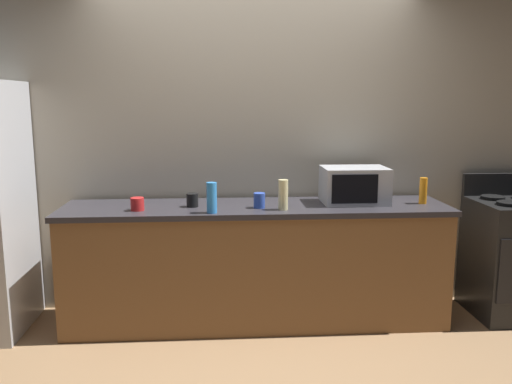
{
  "coord_description": "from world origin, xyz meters",
  "views": [
    {
      "loc": [
        -0.26,
        -3.39,
        1.67
      ],
      "look_at": [
        0.0,
        0.4,
        1.0
      ],
      "focal_mm": 36.97,
      "sensor_mm": 36.0,
      "label": 1
    }
  ],
  "objects_px": {
    "bottle_hand_soap": "(283,195)",
    "bottle_spray_cleaner": "(212,198)",
    "microwave": "(354,185)",
    "mug_blue": "(259,200)",
    "mug_red": "(137,204)",
    "bottle_dish_soap": "(423,191)",
    "stove_range": "(512,257)",
    "mug_black": "(192,200)"
  },
  "relations": [
    {
      "from": "microwave",
      "to": "mug_red",
      "type": "distance_m",
      "value": 1.6
    },
    {
      "from": "stove_range",
      "to": "microwave",
      "type": "bearing_deg",
      "value": 177.81
    },
    {
      "from": "microwave",
      "to": "mug_blue",
      "type": "height_order",
      "value": "microwave"
    },
    {
      "from": "mug_black",
      "to": "bottle_spray_cleaner",
      "type": "bearing_deg",
      "value": -56.84
    },
    {
      "from": "mug_blue",
      "to": "mug_black",
      "type": "distance_m",
      "value": 0.49
    },
    {
      "from": "mug_blue",
      "to": "mug_red",
      "type": "bearing_deg",
      "value": -177.95
    },
    {
      "from": "microwave",
      "to": "mug_black",
      "type": "xyz_separation_m",
      "value": [
        -1.21,
        -0.07,
        -0.09
      ]
    },
    {
      "from": "mug_black",
      "to": "bottle_dish_soap",
      "type": "bearing_deg",
      "value": 0.1
    },
    {
      "from": "bottle_hand_soap",
      "to": "bottle_dish_soap",
      "type": "relative_size",
      "value": 1.1
    },
    {
      "from": "bottle_hand_soap",
      "to": "microwave",
      "type": "bearing_deg",
      "value": 20.81
    },
    {
      "from": "mug_red",
      "to": "bottle_dish_soap",
      "type": "bearing_deg",
      "value": 2.88
    },
    {
      "from": "bottle_spray_cleaner",
      "to": "mug_blue",
      "type": "height_order",
      "value": "bottle_spray_cleaner"
    },
    {
      "from": "stove_range",
      "to": "bottle_dish_soap",
      "type": "distance_m",
      "value": 0.92
    },
    {
      "from": "stove_range",
      "to": "microwave",
      "type": "xyz_separation_m",
      "value": [
        -1.26,
        0.05,
        0.57
      ]
    },
    {
      "from": "bottle_hand_soap",
      "to": "bottle_spray_cleaner",
      "type": "bearing_deg",
      "value": -171.68
    },
    {
      "from": "bottle_hand_soap",
      "to": "mug_black",
      "type": "distance_m",
      "value": 0.66
    },
    {
      "from": "bottle_dish_soap",
      "to": "bottle_spray_cleaner",
      "type": "xyz_separation_m",
      "value": [
        -1.57,
        -0.22,
        0.01
      ]
    },
    {
      "from": "stove_range",
      "to": "bottle_dish_soap",
      "type": "relative_size",
      "value": 5.53
    },
    {
      "from": "bottle_spray_cleaner",
      "to": "stove_range",
      "type": "bearing_deg",
      "value": 5.89
    },
    {
      "from": "microwave",
      "to": "mug_blue",
      "type": "relative_size",
      "value": 4.42
    },
    {
      "from": "microwave",
      "to": "mug_blue",
      "type": "bearing_deg",
      "value": -169.21
    },
    {
      "from": "microwave",
      "to": "bottle_hand_soap",
      "type": "distance_m",
      "value": 0.6
    },
    {
      "from": "bottle_dish_soap",
      "to": "mug_black",
      "type": "xyz_separation_m",
      "value": [
        -1.72,
        -0.0,
        -0.05
      ]
    },
    {
      "from": "bottle_hand_soap",
      "to": "mug_blue",
      "type": "xyz_separation_m",
      "value": [
        -0.16,
        0.08,
        -0.05
      ]
    },
    {
      "from": "bottle_dish_soap",
      "to": "bottle_spray_cleaner",
      "type": "relative_size",
      "value": 0.92
    },
    {
      "from": "bottle_spray_cleaner",
      "to": "mug_blue",
      "type": "xyz_separation_m",
      "value": [
        0.34,
        0.15,
        -0.05
      ]
    },
    {
      "from": "mug_black",
      "to": "bottle_hand_soap",
      "type": "bearing_deg",
      "value": -12.86
    },
    {
      "from": "mug_blue",
      "to": "bottle_dish_soap",
      "type": "bearing_deg",
      "value": 3.46
    },
    {
      "from": "bottle_dish_soap",
      "to": "mug_black",
      "type": "distance_m",
      "value": 1.72
    },
    {
      "from": "bottle_dish_soap",
      "to": "bottle_spray_cleaner",
      "type": "bearing_deg",
      "value": -171.91
    },
    {
      "from": "bottle_dish_soap",
      "to": "bottle_spray_cleaner",
      "type": "distance_m",
      "value": 1.59
    },
    {
      "from": "microwave",
      "to": "bottle_hand_soap",
      "type": "relative_size",
      "value": 2.24
    },
    {
      "from": "bottle_spray_cleaner",
      "to": "mug_black",
      "type": "relative_size",
      "value": 2.16
    },
    {
      "from": "microwave",
      "to": "bottle_spray_cleaner",
      "type": "height_order",
      "value": "microwave"
    },
    {
      "from": "microwave",
      "to": "bottle_spray_cleaner",
      "type": "distance_m",
      "value": 1.1
    },
    {
      "from": "mug_blue",
      "to": "stove_range",
      "type": "bearing_deg",
      "value": 2.61
    },
    {
      "from": "stove_range",
      "to": "bottle_dish_soap",
      "type": "bearing_deg",
      "value": -178.79
    },
    {
      "from": "bottle_hand_soap",
      "to": "bottle_dish_soap",
      "type": "height_order",
      "value": "bottle_hand_soap"
    },
    {
      "from": "mug_red",
      "to": "microwave",
      "type": "bearing_deg",
      "value": 6.09
    },
    {
      "from": "bottle_spray_cleaner",
      "to": "mug_black",
      "type": "height_order",
      "value": "bottle_spray_cleaner"
    },
    {
      "from": "stove_range",
      "to": "bottle_hand_soap",
      "type": "distance_m",
      "value": 1.91
    },
    {
      "from": "stove_range",
      "to": "bottle_spray_cleaner",
      "type": "height_order",
      "value": "bottle_spray_cleaner"
    }
  ]
}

